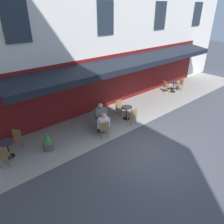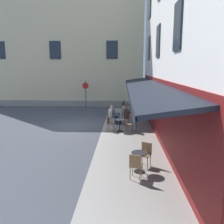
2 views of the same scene
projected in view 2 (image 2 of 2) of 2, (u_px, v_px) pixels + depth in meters
The scene contains 22 objects.
ground_plane at pixel (77, 125), 15.65m from camera, with size 70.00×70.00×0.00m, color #42444C.
sidewalk_cafe_terrace at pixel (129, 141), 12.30m from camera, with size 20.50×3.20×0.01m, color gray.
corner_building_facade at pixel (67, 36), 27.22m from camera, with size 10.12×17.00×15.00m.
back_alley_steps at pixel (139, 107), 21.89m from camera, with size 2.40×1.75×0.60m.
cafe_table_near_entrance at pixel (140, 159), 8.51m from camera, with size 0.60×0.60×0.75m.
cafe_chair_wicker_facing_street at pixel (136, 164), 7.91m from camera, with size 0.49×0.49×0.91m.
cafe_chair_wicker_under_awning at pixel (146, 152), 9.05m from camera, with size 0.53×0.53×0.91m.
cafe_table_mid_terrace at pixel (120, 124), 14.03m from camera, with size 0.60×0.60×0.75m.
cafe_chair_wicker_back_row at pixel (110, 122), 14.18m from camera, with size 0.48×0.48×0.91m.
cafe_chair_wicker_by_window at pixel (130, 123), 13.95m from camera, with size 0.42×0.42×0.91m.
cafe_table_streetside at pixel (130, 107), 20.01m from camera, with size 0.60×0.60×0.75m.
cafe_chair_wicker_kerbside at pixel (124, 106), 20.35m from camera, with size 0.55×0.55×0.91m.
cafe_chair_wicker_corner_left at pixel (135, 108), 19.51m from camera, with size 0.56×0.56×0.91m.
cafe_table_far_end at pixel (118, 117), 15.89m from camera, with size 0.60×0.60×0.75m.
cafe_chair_wicker_corner_right at pixel (110, 116), 16.16m from camera, with size 0.53×0.53×0.91m.
cafe_chair_wicker_near_door at pixel (126, 118), 15.51m from camera, with size 0.56×0.56×0.91m.
seated_patron_in_grey at pixel (123, 115), 15.61m from camera, with size 0.65×0.67×1.35m.
seated_companion_in_white at pixel (113, 114), 16.04m from camera, with size 0.60×0.61×1.28m.
no_parking_sign at pixel (86, 89), 22.28m from camera, with size 0.15×0.58×2.60m.
potted_plant_mid_terrace at pixel (124, 104), 22.28m from camera, with size 0.36×0.36×0.94m.
potted_plant_under_sign at pixel (138, 106), 21.17m from camera, with size 0.45×0.45×0.82m.
potted_plant_entrance_right at pixel (123, 111), 18.60m from camera, with size 0.44×0.44×0.88m.
Camera 2 is at (-15.11, -3.05, 3.71)m, focal length 37.69 mm.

